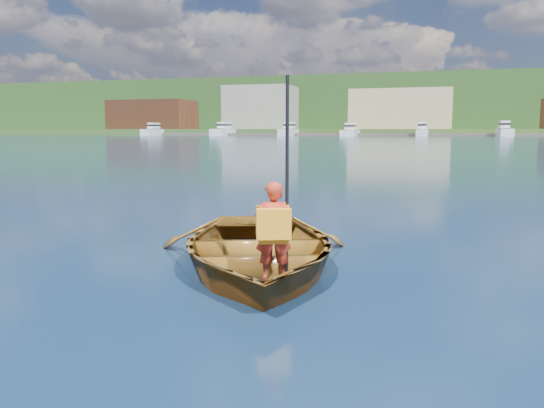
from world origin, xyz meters
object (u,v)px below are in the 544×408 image
object	(u,v)px
child_paddler	(273,229)
marina_yachts	(383,131)
rowboat	(256,248)
dock	(437,135)

from	to	relation	value
child_paddler	marina_yachts	world-z (taller)	marina_yachts
rowboat	marina_yachts	bearing A→B (deg)	93.51
rowboat	marina_yachts	size ratio (longest dim) A/B	0.03
rowboat	dock	world-z (taller)	dock
child_paddler	dock	size ratio (longest dim) A/B	0.01
marina_yachts	rowboat	bearing A→B (deg)	-86.49
rowboat	child_paddler	distance (m)	0.99
rowboat	marina_yachts	distance (m)	143.30
child_paddler	marina_yachts	distance (m)	144.12
child_paddler	marina_yachts	size ratio (longest dim) A/B	0.01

